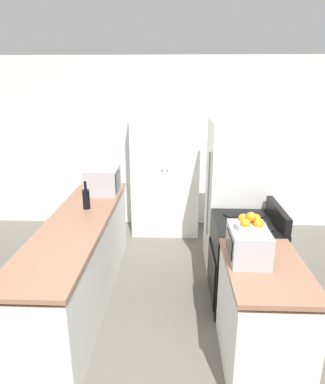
# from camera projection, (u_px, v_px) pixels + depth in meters

# --- Properties ---
(wall_back) EXTENTS (7.00, 0.06, 2.60)m
(wall_back) POSITION_uv_depth(u_px,v_px,m) (167.00, 145.00, 5.30)
(wall_back) COLOR white
(wall_back) RESTS_ON ground_plane
(counter_left) EXTENTS (0.60, 2.65, 0.91)m
(counter_left) POSITION_uv_depth(u_px,v_px,m) (80.00, 262.00, 3.57)
(counter_left) COLOR silver
(counter_left) RESTS_ON ground_plane
(counter_right) EXTENTS (0.60, 0.96, 0.91)m
(counter_right) POSITION_uv_depth(u_px,v_px,m) (261.00, 319.00, 2.70)
(counter_right) COLOR silver
(counter_right) RESTS_ON ground_plane
(pantry_cabinet) EXTENTS (0.99, 0.57, 2.11)m
(pantry_cabinet) POSITION_uv_depth(u_px,v_px,m) (165.00, 165.00, 5.07)
(pantry_cabinet) COLOR white
(pantry_cabinet) RESTS_ON ground_plane
(stove) EXTENTS (0.66, 0.72, 1.07)m
(stove) POSITION_uv_depth(u_px,v_px,m) (244.00, 262.00, 3.51)
(stove) COLOR black
(stove) RESTS_ON ground_plane
(refrigerator) EXTENTS (0.69, 0.77, 1.81)m
(refrigerator) POSITION_uv_depth(u_px,v_px,m) (235.00, 197.00, 4.12)
(refrigerator) COLOR white
(refrigerator) RESTS_ON ground_plane
(microwave) EXTENTS (0.39, 0.46, 0.31)m
(microwave) POSITION_uv_depth(u_px,v_px,m) (103.00, 180.00, 4.25)
(microwave) COLOR #B2B2B7
(microwave) RESTS_ON counter_left
(wine_bottle) EXTENTS (0.08, 0.08, 0.31)m
(wine_bottle) POSITION_uv_depth(u_px,v_px,m) (86.00, 198.00, 3.69)
(wine_bottle) COLOR black
(wine_bottle) RESTS_ON counter_left
(toaster_oven) EXTENTS (0.30, 0.40, 0.25)m
(toaster_oven) POSITION_uv_depth(u_px,v_px,m) (248.00, 244.00, 2.63)
(toaster_oven) COLOR #B2B2B7
(toaster_oven) RESTS_ON counter_right
(fruit_bowl) EXTENTS (0.23, 0.23, 0.14)m
(fruit_bowl) POSITION_uv_depth(u_px,v_px,m) (251.00, 224.00, 2.57)
(fruit_bowl) COLOR silver
(fruit_bowl) RESTS_ON toaster_oven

